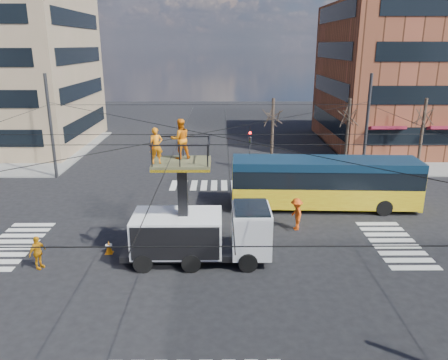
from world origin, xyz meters
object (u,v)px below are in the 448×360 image
(city_bus, at_px, (324,182))
(traffic_cone, at_px, (109,247))
(utility_truck, at_px, (200,219))
(worker_ground, at_px, (37,253))
(flagger, at_px, (296,214))

(city_bus, bearing_deg, traffic_cone, -150.17)
(utility_truck, bearing_deg, city_bus, 42.77)
(worker_ground, height_order, flagger, flagger)
(traffic_cone, distance_m, worker_ground, 3.30)
(city_bus, relative_size, traffic_cone, 17.46)
(city_bus, relative_size, flagger, 6.35)
(utility_truck, relative_size, flagger, 3.81)
(city_bus, bearing_deg, utility_truck, -134.54)
(utility_truck, xyz_separation_m, city_bus, (7.50, 7.00, -0.42))
(city_bus, bearing_deg, worker_ground, -150.13)
(city_bus, xyz_separation_m, traffic_cone, (-12.13, -6.29, -1.39))
(traffic_cone, height_order, flagger, flagger)
(utility_truck, xyz_separation_m, worker_ground, (-7.52, -0.81, -1.34))
(flagger, bearing_deg, utility_truck, -63.47)
(city_bus, bearing_deg, flagger, -121.61)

